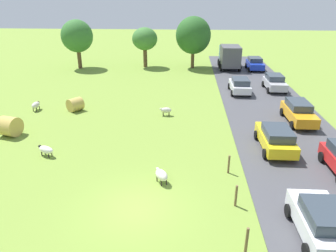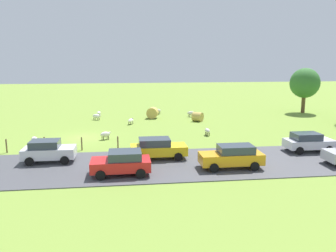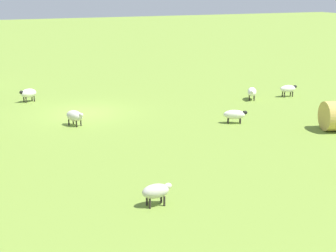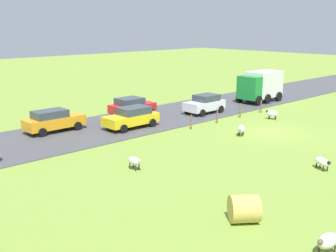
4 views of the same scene
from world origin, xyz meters
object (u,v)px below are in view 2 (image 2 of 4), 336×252
at_px(sheep_0, 158,111).
at_px(car_6, 48,151).
at_px(sheep_4, 96,116).
at_px(sheep_7, 34,140).
at_px(sheep_5, 105,134).
at_px(hay_bale_0, 198,117).
at_px(hay_bale_1, 153,113).
at_px(sheep_1, 207,131).
at_px(sheep_6, 131,121).
at_px(car_4, 158,148).
at_px(tree_0, 305,83).
at_px(sheep_3, 99,113).
at_px(car_3, 122,162).
at_px(sheep_2, 191,113).
at_px(car_0, 232,156).
at_px(car_2, 308,142).

distance_m(sheep_0, car_6, 24.25).
xyz_separation_m(sheep_4, sheep_7, (12.79, -4.56, 0.04)).
height_order(sheep_5, sheep_7, sheep_7).
xyz_separation_m(hay_bale_0, car_6, (15.64, -14.89, 0.33)).
relative_size(sheep_4, hay_bale_1, 0.87).
relative_size(sheep_1, sheep_7, 0.90).
distance_m(sheep_6, hay_bale_1, 4.93).
height_order(sheep_0, car_4, car_4).
bearing_deg(sheep_6, tree_0, 103.32).
bearing_deg(sheep_3, hay_bale_1, 72.43).
distance_m(sheep_1, hay_bale_0, 8.14).
relative_size(sheep_0, sheep_1, 1.03).
relative_size(tree_0, car_3, 1.63).
bearing_deg(car_3, car_6, -123.20).
distance_m(sheep_4, sheep_7, 13.58).
height_order(sheep_2, hay_bale_0, hay_bale_0).
height_order(sheep_7, tree_0, tree_0).
bearing_deg(hay_bale_1, sheep_0, 162.96).
xyz_separation_m(sheep_0, sheep_2, (2.71, 4.32, -0.02)).
bearing_deg(sheep_3, hay_bale_0, 67.31).
xyz_separation_m(sheep_2, car_0, (22.39, -1.43, 0.42)).
bearing_deg(sheep_7, sheep_1, 96.76).
xyz_separation_m(sheep_6, tree_0, (-5.97, 25.20, 3.85)).
height_order(car_3, car_4, same).
relative_size(sheep_5, sheep_6, 0.92).
height_order(sheep_2, sheep_7, sheep_7).
relative_size(sheep_5, tree_0, 0.18).
distance_m(sheep_0, car_3, 25.98).
bearing_deg(sheep_4, car_6, -6.67).
xyz_separation_m(car_2, car_3, (3.94, -15.54, 0.01)).
height_order(hay_bale_0, hay_bale_1, hay_bale_1).
xyz_separation_m(sheep_4, hay_bale_0, (2.72, 12.74, 0.09)).
distance_m(sheep_5, car_3, 10.81).
bearing_deg(sheep_5, car_0, 42.64).
height_order(sheep_7, hay_bale_0, hay_bale_0).
relative_size(car_4, car_6, 1.14).
height_order(sheep_0, car_3, car_3).
xyz_separation_m(hay_bale_1, car_6, (18.65, -9.43, 0.19)).
distance_m(sheep_2, sheep_3, 12.60).
bearing_deg(sheep_7, car_6, 23.44).
bearing_deg(car_3, car_0, 93.02).
distance_m(sheep_3, car_2, 27.89).
distance_m(hay_bale_0, car_4, 17.13).
relative_size(sheep_1, sheep_3, 0.87).
relative_size(sheep_6, car_6, 0.33).
distance_m(car_0, car_3, 7.80).
distance_m(sheep_6, sheep_7, 12.76).
height_order(sheep_4, sheep_5, sheep_5).
xyz_separation_m(sheep_5, sheep_6, (-7.65, 2.62, -0.05)).
xyz_separation_m(sheep_6, hay_bale_1, (-3.94, 2.95, 0.26)).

